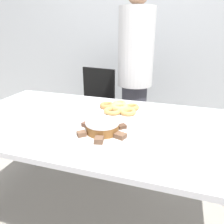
{
  "coord_description": "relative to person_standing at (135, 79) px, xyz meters",
  "views": [
    {
      "loc": [
        0.44,
        -1.17,
        1.33
      ],
      "look_at": [
        0.05,
        0.04,
        0.84
      ],
      "focal_mm": 35.0,
      "sensor_mm": 36.0,
      "label": 1
    }
  ],
  "objects": [
    {
      "name": "donut_1",
      "position": [
        -0.08,
        -0.54,
        -0.08
      ],
      "size": [
        0.11,
        0.11,
        0.03
      ],
      "color": "#C68447",
      "rests_on": "plate_donuts"
    },
    {
      "name": "donut_2",
      "position": [
        -0.01,
        -0.63,
        -0.09
      ],
      "size": [
        0.12,
        0.12,
        0.03
      ],
      "color": "tan",
      "rests_on": "plate_donuts"
    },
    {
      "name": "lamington_5",
      "position": [
        -0.07,
        -1.0,
        -0.09
      ],
      "size": [
        0.06,
        0.06,
        0.03
      ],
      "rotation": [
        0.0,
        0.0,
        10.16
      ],
      "color": "brown",
      "rests_on": "plate_cake"
    },
    {
      "name": "wall_back",
      "position": [
        -0.04,
        0.81,
        0.41
      ],
      "size": [
        8.0,
        0.05,
        2.6
      ],
      "color": "#B2B7BC",
      "rests_on": "ground_plane"
    },
    {
      "name": "lamington_0",
      "position": [
        0.05,
        -1.04,
        -0.09
      ],
      "size": [
        0.05,
        0.06,
        0.03
      ],
      "rotation": [
        0.0,
        0.0,
        4.92
      ],
      "color": "brown",
      "rests_on": "plate_cake"
    },
    {
      "name": "donut_3",
      "position": [
        0.09,
        -0.61,
        -0.09
      ],
      "size": [
        0.11,
        0.11,
        0.03
      ],
      "color": "tan",
      "rests_on": "plate_donuts"
    },
    {
      "name": "donut_0",
      "position": [
        0.01,
        -0.55,
        -0.08
      ],
      "size": [
        0.13,
        0.13,
        0.04
      ],
      "color": "#E5AD66",
      "rests_on": "plate_donuts"
    },
    {
      "name": "plate_cake",
      "position": [
        0.02,
        -0.92,
        -0.1
      ],
      "size": [
        0.32,
        0.32,
        0.01
      ],
      "color": "white",
      "rests_on": "table"
    },
    {
      "name": "lamington_3",
      "position": [
        -0.0,
        -0.8,
        -0.09
      ],
      "size": [
        0.06,
        0.07,
        0.02
      ],
      "rotation": [
        0.0,
        0.0,
        8.06
      ],
      "color": "#513828",
      "rests_on": "plate_cake"
    },
    {
      "name": "table",
      "position": [
        -0.04,
        -0.77,
        -0.19
      ],
      "size": [
        1.87,
        0.96,
        0.78
      ],
      "color": "silver",
      "rests_on": "ground_plane"
    },
    {
      "name": "lamington_2",
      "position": [
        0.11,
        -0.84,
        -0.09
      ],
      "size": [
        0.06,
        0.06,
        0.02
      ],
      "rotation": [
        0.0,
        0.0,
        7.01
      ],
      "color": "#513828",
      "rests_on": "plate_cake"
    },
    {
      "name": "donut_5",
      "position": [
        -0.01,
        -0.46,
        -0.08
      ],
      "size": [
        0.1,
        0.1,
        0.03
      ],
      "color": "#E5AD66",
      "rests_on": "plate_donuts"
    },
    {
      "name": "lamington_1",
      "position": [
        0.13,
        -0.96,
        -0.09
      ],
      "size": [
        0.07,
        0.06,
        0.03
      ],
      "rotation": [
        0.0,
        0.0,
        5.97
      ],
      "color": "brown",
      "rests_on": "plate_cake"
    },
    {
      "name": "frosted_cake",
      "position": [
        0.02,
        -0.92,
        -0.07
      ],
      "size": [
        0.18,
        0.18,
        0.06
      ],
      "color": "brown",
      "rests_on": "plate_cake"
    },
    {
      "name": "napkin",
      "position": [
        0.49,
        -0.92,
        -0.11
      ],
      "size": [
        0.15,
        0.13,
        0.01
      ],
      "color": "white",
      "rests_on": "table"
    },
    {
      "name": "ground_plane",
      "position": [
        -0.04,
        -0.77,
        -0.89
      ],
      "size": [
        12.0,
        12.0,
        0.0
      ],
      "primitive_type": "plane",
      "color": "gray"
    },
    {
      "name": "office_chair_left",
      "position": [
        -0.5,
        0.17,
        -0.45
      ],
      "size": [
        0.5,
        0.5,
        0.91
      ],
      "rotation": [
        0.0,
        0.0,
        -0.15
      ],
      "color": "black",
      "rests_on": "ground_plane"
    },
    {
      "name": "donut_4",
      "position": [
        0.09,
        -0.51,
        -0.09
      ],
      "size": [
        0.11,
        0.11,
        0.03
      ],
      "color": "#D18E4C",
      "rests_on": "plate_donuts"
    },
    {
      "name": "lamington_4",
      "position": [
        -0.09,
        -0.88,
        -0.09
      ],
      "size": [
        0.06,
        0.05,
        0.02
      ],
      "rotation": [
        0.0,
        0.0,
        9.11
      ],
      "color": "brown",
      "rests_on": "plate_cake"
    },
    {
      "name": "plate_donuts",
      "position": [
        0.01,
        -0.55,
        -0.1
      ],
      "size": [
        0.35,
        0.35,
        0.01
      ],
      "color": "white",
      "rests_on": "table"
    },
    {
      "name": "person_standing",
      "position": [
        0.0,
        0.0,
        0.0
      ],
      "size": [
        0.31,
        0.31,
        1.67
      ],
      "color": "#383842",
      "rests_on": "ground_plane"
    }
  ]
}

